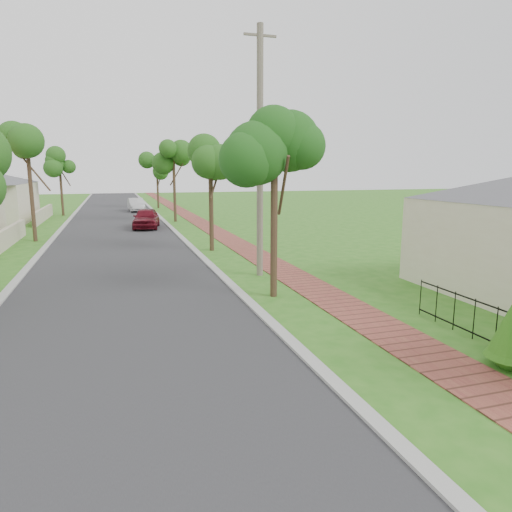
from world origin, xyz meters
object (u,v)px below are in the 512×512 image
parked_car_red (146,218)px  near_tree (275,152)px  parked_car_white (136,205)px  utility_pole (260,154)px

parked_car_red → near_tree: (2.62, -19.26, 3.81)m
parked_car_white → near_tree: bearing=-88.8°
parked_car_red → parked_car_white: parked_car_red is taller
parked_car_white → utility_pole: (3.12, -30.36, 3.94)m
utility_pole → parked_car_red: bearing=100.9°
parked_car_red → utility_pole: bearing=-70.2°
near_tree → parked_car_red: bearing=97.7°
near_tree → utility_pole: bearing=80.6°
parked_car_red → utility_pole: 17.01m
parked_car_red → near_tree: bearing=-73.3°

